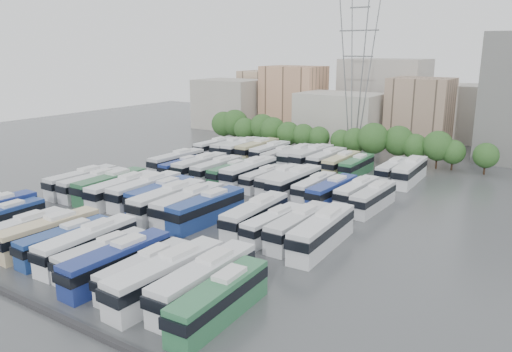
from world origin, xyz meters
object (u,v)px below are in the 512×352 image
Objects in this scene: bus_r2_s2 at (183,167)px; bus_r3_s4 at (270,152)px; bus_r0_s10 at (145,270)px; bus_r1_s5 at (161,194)px; bus_r1_s4 at (145,191)px; bus_r3_s10 at (357,166)px; bus_r1_s7 at (189,204)px; bus_r1_s12 at (299,226)px; bus_r1_s13 at (322,232)px; bus_r0_s9 at (117,262)px; bus_r2_s8 at (280,180)px; bus_r0_s12 at (205,281)px; bus_r1_s6 at (168,201)px; bus_r2_s10 at (314,187)px; bus_r2_s9 at (295,182)px; bus_r2_s1 at (177,162)px; bus_r3_s1 at (230,148)px; bus_r0_s2 at (3,218)px; bus_r3_s0 at (215,147)px; bus_r0_s8 at (102,255)px; bus_r0_s7 at (88,244)px; bus_r1_s2 at (111,185)px; bus_r3_s13 at (410,171)px; bus_r1_s3 at (123,189)px; bus_r2_s3 at (200,167)px; bus_r3_s5 at (279,156)px; bus_r1_s11 at (273,224)px; bus_r1_s8 at (207,208)px; bus_r1_s0 at (82,181)px; bus_r0_s5 at (49,233)px; bus_r2_s13 at (373,198)px; bus_r3_s6 at (297,156)px; electricity_pylon at (357,68)px; bus_r3_s3 at (258,149)px; bus_r3_s8 at (327,160)px; bus_r2_s5 at (231,172)px; bus_r0_s11 at (167,276)px; bus_r1_s10 at (255,215)px; bus_r0_s4 at (20,232)px; bus_r3_s9 at (341,163)px; bus_r2_s7 at (263,178)px; bus_r1_s1 at (95,184)px; bus_r3_s12 at (393,170)px; bus_r0_s6 at (66,241)px; bus_r3_s7 at (312,157)px.

bus_r3_s4 is (6.47, 19.79, 0.18)m from bus_r2_s2.
bus_r1_s5 reaches higher than bus_r0_s10.
bus_r3_s10 is at bearing 58.47° from bus_r1_s4.
bus_r1_s7 reaches higher than bus_r1_s5.
bus_r1_s12 is 3.45m from bus_r1_s13.
bus_r0_s9 reaches higher than bus_r2_s8.
bus_r1_s6 reaches higher than bus_r0_s12.
bus_r2_s10 is (13.30, 18.82, -0.36)m from bus_r1_s6.
bus_r1_s7 is 1.00× the size of bus_r2_s9.
bus_r0_s10 is 0.85× the size of bus_r1_s4.
bus_r2_s1 is 17.10m from bus_r3_s1.
bus_r0_s12 is at bearing -89.65° from bus_r1_s12.
bus_r0_s2 is 0.95× the size of bus_r3_s0.
bus_r0_s8 is at bearing 176.33° from bus_r0_s10.
bus_r0_s12 is 1.10× the size of bus_r3_s4.
bus_r0_s7 is 3.35m from bus_r0_s8.
bus_r3_s13 reaches higher than bus_r1_s2.
bus_r1_s3 is 17.45m from bus_r2_s2.
bus_r3_s1 is at bearing 109.11° from bus_r2_s3.
bus_r3_s5 is (-6.59, 35.06, -0.34)m from bus_r1_s7.
bus_r1_s8 is at bearing -174.20° from bus_r1_s11.
bus_r3_s1 is (3.11, 36.28, -0.12)m from bus_r1_s0.
bus_r0_s5 is 1.13× the size of bus_r1_s11.
bus_r3_s6 reaches higher than bus_r2_s13.
electricity_pylon is 2.66× the size of bus_r0_s7.
bus_r2_s8 is at bearing -47.26° from bus_r3_s3.
bus_r1_s13 is 1.06× the size of bus_r2_s1.
bus_r3_s8 reaches higher than bus_r1_s11.
bus_r3_s8 is at bearing 61.37° from bus_r2_s5.
bus_r0_s11 is 1.20× the size of bus_r2_s5.
bus_r3_s1 is 13.21m from bus_r3_s5.
bus_r0_s12 is at bearing -22.78° from bus_r1_s0.
bus_r1_s2 is 1.02× the size of bus_r1_s10.
bus_r0_s4 is 10.15m from bus_r0_s7.
bus_r2_s13 is 0.98× the size of bus_r3_s9.
bus_r1_s6 reaches higher than bus_r1_s11.
bus_r2_s2 is 16.50m from bus_r2_s7.
bus_r0_s10 is at bearing -104.02° from bus_r2_s13.
bus_r1_s10 is at bearing 58.89° from bus_r0_s7.
bus_r1_s1 is 36.44m from bus_r1_s12.
bus_r3_s13 reaches higher than bus_r3_s12.
bus_r1_s2 reaches higher than bus_r3_s0.
bus_r2_s7 is at bearing 86.81° from bus_r0_s6.
bus_r0_s9 is at bearing -75.94° from bus_r3_s5.
bus_r3_s7 reaches higher than bus_r2_s5.
bus_r1_s2 is 1.03× the size of bus_r2_s1.
bus_r2_s9 is 31.82m from bus_r3_s1.
bus_r3_s12 is at bearing 0.64° from bus_r3_s7.
bus_r2_s7 is (6.58, 35.94, -0.24)m from bus_r0_s5.
bus_r1_s2 reaches higher than bus_r2_s3.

